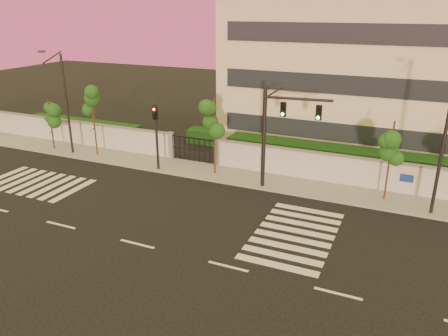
{
  "coord_description": "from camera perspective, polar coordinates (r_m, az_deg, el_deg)",
  "views": [
    {
      "loc": [
        11.82,
        -15.84,
        11.27
      ],
      "look_at": [
        2.13,
        6.0,
        2.38
      ],
      "focal_mm": 35.0,
      "sensor_mm": 36.0,
      "label": 1
    }
  ],
  "objects": [
    {
      "name": "traffic_signal_main",
      "position": [
        27.38,
        6.96,
        5.41
      ],
      "size": [
        4.25,
        0.65,
        6.73
      ],
      "rotation": [
        0.0,
        0.0,
        0.12
      ],
      "color": "black",
      "rests_on": "ground"
    },
    {
      "name": "street_tree_d",
      "position": [
        29.81,
        -1.2,
        6.36
      ],
      "size": [
        1.62,
        1.29,
        5.49
      ],
      "color": "#382314",
      "rests_on": "ground"
    },
    {
      "name": "street_tree_c",
      "position": [
        35.22,
        -16.79,
        7.83
      ],
      "size": [
        1.49,
        1.19,
        5.6
      ],
      "color": "#382314",
      "rests_on": "ground"
    },
    {
      "name": "traffic_signal_secondary",
      "position": [
        31.18,
        -8.86,
        5.05
      ],
      "size": [
        0.38,
        0.36,
        4.95
      ],
      "rotation": [
        0.0,
        0.0,
        -0.05
      ],
      "color": "black",
      "rests_on": "ground"
    },
    {
      "name": "perimeter_wall",
      "position": [
        31.88,
        1.04,
        1.75
      ],
      "size": [
        60.0,
        0.36,
        2.2
      ],
      "color": "silver",
      "rests_on": "ground"
    },
    {
      "name": "institutional_building",
      "position": [
        38.28,
        19.9,
        11.56
      ],
      "size": [
        24.4,
        12.4,
        12.25
      ],
      "color": "beige",
      "rests_on": "ground"
    },
    {
      "name": "streetlight_west",
      "position": [
        36.22,
        -20.11,
        8.4
      ],
      "size": [
        0.5,
        2.0,
        8.31
      ],
      "color": "black",
      "rests_on": "ground"
    },
    {
      "name": "street_tree_e",
      "position": [
        27.42,
        21.1,
        3.05
      ],
      "size": [
        1.4,
        1.12,
        5.07
      ],
      "color": "#382314",
      "rests_on": "ground"
    },
    {
      "name": "ground",
      "position": [
        22.76,
        -11.26,
        -9.71
      ],
      "size": [
        120.0,
        120.0,
        0.0
      ],
      "primitive_type": "plane",
      "color": "black",
      "rests_on": "ground"
    },
    {
      "name": "street_tree_b",
      "position": [
        38.27,
        -21.79,
        6.64
      ],
      "size": [
        1.5,
        1.19,
        4.21
      ],
      "color": "#382314",
      "rests_on": "ground"
    },
    {
      "name": "road_markings",
      "position": [
        26.28,
        -9.46,
        -5.26
      ],
      "size": [
        57.0,
        7.62,
        0.02
      ],
      "color": "silver",
      "rests_on": "ground"
    },
    {
      "name": "streetlight_east",
      "position": [
        26.07,
        26.96,
        4.09
      ],
      "size": [
        0.54,
        2.2,
        9.13
      ],
      "color": "black",
      "rests_on": "ground"
    },
    {
      "name": "sidewalk",
      "position": [
        30.97,
        -0.23,
        -0.78
      ],
      "size": [
        60.0,
        3.0,
        0.15
      ],
      "primitive_type": "cube",
      "color": "gray",
      "rests_on": "ground"
    },
    {
      "name": "hedge_row",
      "position": [
        34.03,
        4.49,
        2.46
      ],
      "size": [
        41.0,
        4.25,
        1.8
      ],
      "color": "#0F3412",
      "rests_on": "ground"
    }
  ]
}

